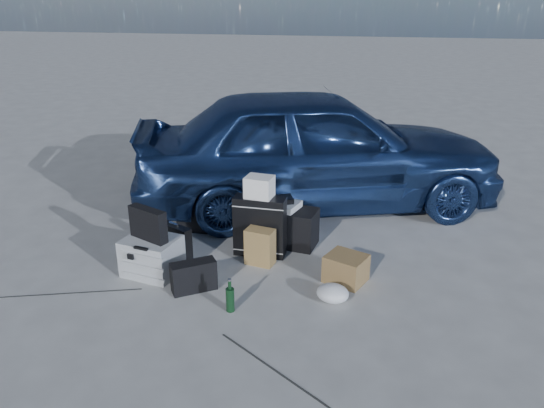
# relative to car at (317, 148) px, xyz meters

# --- Properties ---
(ground) EXTENTS (60.00, 60.00, 0.00)m
(ground) POSITION_rel_car_xyz_m (-0.61, -2.10, -0.73)
(ground) COLOR #A9A9A4
(ground) RESTS_ON ground
(car) EXTENTS (4.64, 3.03, 1.47)m
(car) POSITION_rel_car_xyz_m (0.00, 0.00, 0.00)
(car) COLOR navy
(car) RESTS_ON ground
(pelican_case) EXTENTS (0.55, 0.49, 0.35)m
(pelican_case) POSITION_rel_car_xyz_m (-1.29, -2.03, -0.56)
(pelican_case) COLOR #B0B3B6
(pelican_case) RESTS_ON ground
(laptop_bag) EXTENTS (0.41, 0.26, 0.30)m
(laptop_bag) POSITION_rel_car_xyz_m (-1.30, -2.03, -0.23)
(laptop_bag) COLOR black
(laptop_bag) RESTS_ON pelican_case
(briefcase) EXTENTS (0.43, 0.29, 0.34)m
(briefcase) POSITION_rel_car_xyz_m (-1.21, -1.65, -0.57)
(briefcase) COLOR black
(briefcase) RESTS_ON ground
(suitcase_left) EXTENTS (0.53, 0.19, 0.68)m
(suitcase_left) POSITION_rel_car_xyz_m (-1.14, -1.01, -0.39)
(suitcase_left) COLOR black
(suitcase_left) RESTS_ON ground
(suitcase_right) EXTENTS (0.52, 0.20, 0.61)m
(suitcase_right) POSITION_rel_car_xyz_m (-0.38, -1.45, -0.43)
(suitcase_right) COLOR black
(suitcase_right) RESTS_ON ground
(white_carton) EXTENTS (0.28, 0.24, 0.21)m
(white_carton) POSITION_rel_car_xyz_m (-0.39, -1.43, -0.02)
(white_carton) COLOR white
(white_carton) RESTS_ON suitcase_right
(duffel_bag) EXTENTS (0.82, 0.45, 0.39)m
(duffel_bag) POSITION_rel_car_xyz_m (-0.24, -1.14, -0.54)
(duffel_bag) COLOR black
(duffel_bag) RESTS_ON ground
(flat_box_white) EXTENTS (0.44, 0.38, 0.07)m
(flat_box_white) POSITION_rel_car_xyz_m (-0.23, -1.13, -0.31)
(flat_box_white) COLOR white
(flat_box_white) RESTS_ON duffel_bag
(flat_box_black) EXTENTS (0.30, 0.26, 0.05)m
(flat_box_black) POSITION_rel_car_xyz_m (-0.23, -1.14, -0.25)
(flat_box_black) COLOR black
(flat_box_black) RESTS_ON flat_box_white
(kraft_bag) EXTENTS (0.30, 0.21, 0.36)m
(kraft_bag) POSITION_rel_car_xyz_m (-0.34, -1.65, -0.55)
(kraft_bag) COLOR olive
(kraft_bag) RESTS_ON ground
(cardboard_box) EXTENTS (0.43, 0.41, 0.26)m
(cardboard_box) POSITION_rel_car_xyz_m (0.50, -1.82, -0.61)
(cardboard_box) COLOR olive
(cardboard_box) RESTS_ON ground
(plastic_bag) EXTENTS (0.32, 0.28, 0.16)m
(plastic_bag) POSITION_rel_car_xyz_m (0.42, -2.19, -0.66)
(plastic_bag) COLOR silver
(plastic_bag) RESTS_ON ground
(messenger_bag) EXTENTS (0.41, 0.34, 0.28)m
(messenger_bag) POSITION_rel_car_xyz_m (-0.80, -2.25, -0.60)
(messenger_bag) COLOR black
(messenger_bag) RESTS_ON ground
(green_bottle) EXTENTS (0.07, 0.07, 0.29)m
(green_bottle) POSITION_rel_car_xyz_m (-0.40, -2.51, -0.59)
(green_bottle) COLOR black
(green_bottle) RESTS_ON ground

